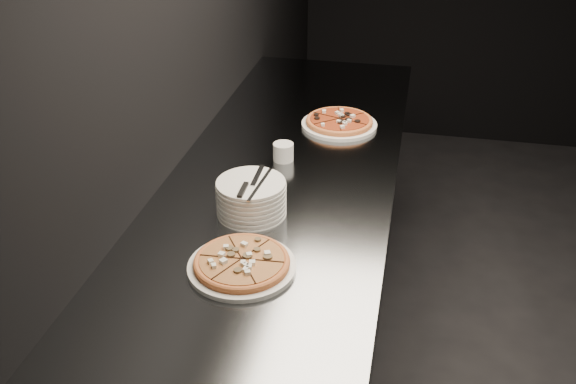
% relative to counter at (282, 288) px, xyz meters
% --- Properties ---
extents(wall_left, '(0.02, 5.00, 2.80)m').
position_rel_counter_xyz_m(wall_left, '(-0.37, 0.00, 0.94)').
color(wall_left, black).
rests_on(wall_left, floor).
extents(counter, '(0.74, 2.44, 0.92)m').
position_rel_counter_xyz_m(counter, '(0.00, 0.00, 0.00)').
color(counter, slate).
rests_on(counter, floor).
extents(pizza_mushroom, '(0.29, 0.29, 0.03)m').
position_rel_counter_xyz_m(pizza_mushroom, '(0.01, -0.51, 0.48)').
color(pizza_mushroom, silver).
rests_on(pizza_mushroom, counter).
extents(pizza_tomato, '(0.33, 0.33, 0.03)m').
position_rel_counter_xyz_m(pizza_tomato, '(0.13, 0.45, 0.48)').
color(pizza_tomato, silver).
rests_on(pizza_tomato, counter).
extents(plate_stack, '(0.20, 0.20, 0.11)m').
position_rel_counter_xyz_m(plate_stack, '(-0.04, -0.24, 0.51)').
color(plate_stack, silver).
rests_on(plate_stack, counter).
extents(cutlery, '(0.08, 0.22, 0.01)m').
position_rel_counter_xyz_m(cutlery, '(-0.03, -0.25, 0.57)').
color(cutlery, silver).
rests_on(cutlery, plate_stack).
extents(ramekin, '(0.07, 0.07, 0.06)m').
position_rel_counter_xyz_m(ramekin, '(-0.02, 0.13, 0.49)').
color(ramekin, silver).
rests_on(ramekin, counter).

